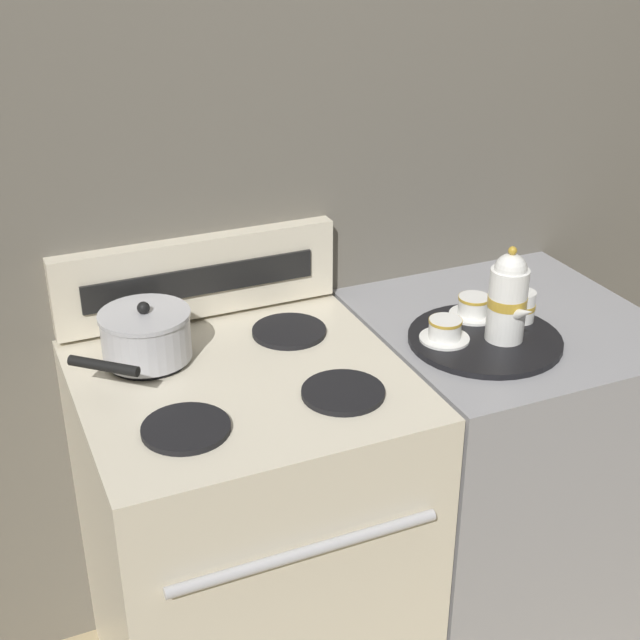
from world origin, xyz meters
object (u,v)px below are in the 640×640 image
saucepan (145,335)px  teacup_left (445,330)px  teapot (508,297)px  creamer_jug (521,306)px  teacup_right (474,306)px  serving_tray (485,339)px  stove (250,542)px

saucepan → teacup_left: size_ratio=2.52×
teacup_left → teapot: bearing=-21.7°
teapot → creamer_jug: bearing=36.1°
saucepan → teapot: (0.77, -0.24, 0.05)m
saucepan → teacup_left: (0.65, -0.19, -0.03)m
teacup_left → creamer_jug: size_ratio=1.56×
teacup_right → creamer_jug: size_ratio=1.56×
serving_tray → teacup_right: 0.11m
teacup_left → saucepan: bearing=163.3°
teacup_left → teacup_right: bearing=31.9°
saucepan → teapot: bearing=-17.5°
saucepan → teacup_left: saucepan is taller
teapot → teacup_left: (-0.13, 0.05, -0.08)m
teapot → teacup_left: 0.16m
teacup_right → teacup_left: bearing=-148.1°
stove → teapot: (0.60, -0.10, 0.57)m
serving_tray → teacup_right: (0.03, 0.10, 0.03)m
serving_tray → teapot: teapot is taller
teacup_right → saucepan: bearing=171.6°
teacup_right → creamer_jug: creamer_jug is taller
stove → teacup_left: (0.48, -0.04, 0.49)m
saucepan → creamer_jug: bearing=-11.7°
stove → saucepan: bearing=138.8°
saucepan → serving_tray: saucepan is taller
stove → serving_tray: (0.57, -0.07, 0.46)m
creamer_jug → stove: bearing=177.5°
stove → teacup_left: 0.69m
teacup_left → stove: bearing=174.7°
serving_tray → teacup_left: (-0.09, 0.03, 0.03)m
stove → serving_tray: 0.74m
creamer_jug → serving_tray: bearing=-162.2°
teacup_right → serving_tray: bearing=-107.5°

